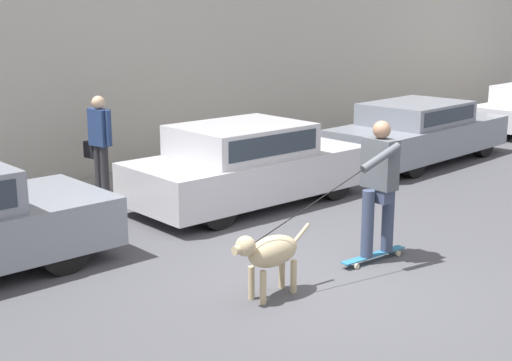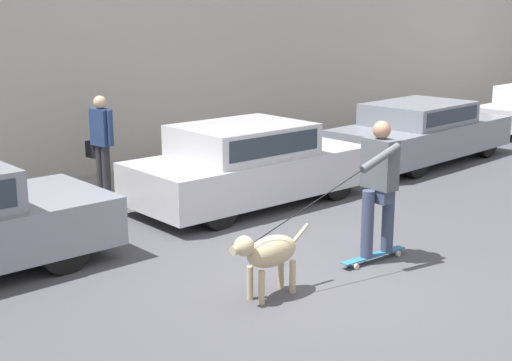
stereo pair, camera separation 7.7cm
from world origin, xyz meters
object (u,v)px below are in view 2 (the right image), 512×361
(pedestrian_with_bag, at_px, (101,140))
(parked_car_1, at_px, (248,166))
(skateboarder, at_px, (379,183))
(dog, at_px, (268,253))
(parked_car_2, at_px, (421,132))

(pedestrian_with_bag, bearing_deg, parked_car_1, -54.96)
(parked_car_1, xyz_separation_m, pedestrian_with_bag, (-1.56, 1.78, 0.37))
(parked_car_1, relative_size, skateboarder, 1.53)
(skateboarder, distance_m, pedestrian_with_bag, 4.90)
(parked_car_1, xyz_separation_m, skateboarder, (-0.63, -3.03, 0.37))
(skateboarder, bearing_deg, parked_car_1, -96.29)
(dog, relative_size, pedestrian_with_bag, 0.70)
(parked_car_2, height_order, skateboarder, skateboarder)
(pedestrian_with_bag, bearing_deg, skateboarder, -85.24)
(dog, xyz_separation_m, pedestrian_with_bag, (0.83, 4.72, 0.49))
(skateboarder, xyz_separation_m, pedestrian_with_bag, (-0.93, 4.81, 0.00))
(parked_car_1, height_order, skateboarder, skateboarder)
(parked_car_1, distance_m, dog, 3.80)
(parked_car_2, relative_size, skateboarder, 1.68)
(dog, height_order, pedestrian_with_bag, pedestrian_with_bag)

